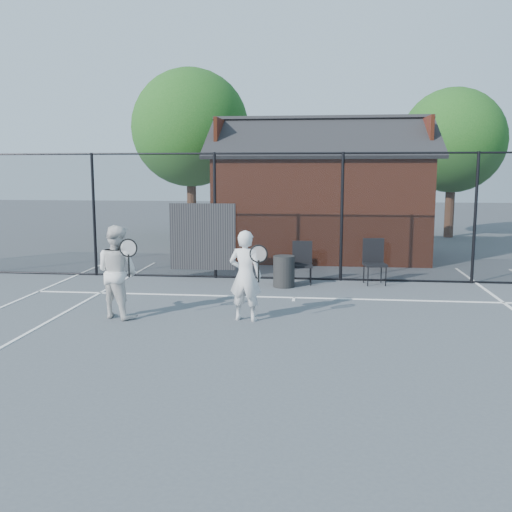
# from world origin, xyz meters

# --- Properties ---
(ground) EXTENTS (80.00, 80.00, 0.00)m
(ground) POSITION_xyz_m (0.00, 0.00, 0.00)
(ground) COLOR #494D53
(ground) RESTS_ON ground
(court_lines) EXTENTS (11.02, 18.00, 0.01)m
(court_lines) POSITION_xyz_m (0.00, -1.32, 0.01)
(court_lines) COLOR white
(court_lines) RESTS_ON ground
(fence) EXTENTS (22.04, 3.00, 3.00)m
(fence) POSITION_xyz_m (-0.30, 5.00, 1.45)
(fence) COLOR black
(fence) RESTS_ON ground
(clubhouse) EXTENTS (6.50, 4.36, 4.19)m
(clubhouse) POSITION_xyz_m (0.50, 9.00, 1.61)
(clubhouse) COLOR maroon
(clubhouse) RESTS_ON ground
(tree_left) EXTENTS (4.48, 4.48, 6.44)m
(tree_left) POSITION_xyz_m (-4.50, 13.50, 4.19)
(tree_left) COLOR #372416
(tree_left) RESTS_ON ground
(tree_right) EXTENTS (3.97, 3.97, 5.70)m
(tree_right) POSITION_xyz_m (5.50, 14.50, 3.71)
(tree_right) COLOR #372416
(tree_right) RESTS_ON ground
(player_front) EXTENTS (0.73, 0.57, 1.57)m
(player_front) POSITION_xyz_m (-0.76, 1.15, 0.79)
(player_front) COLOR silver
(player_front) RESTS_ON ground
(player_back) EXTENTS (0.98, 0.89, 1.63)m
(player_back) POSITION_xyz_m (-3.03, 1.12, 0.82)
(player_back) COLOR silver
(player_back) RESTS_ON ground
(chair_left) EXTENTS (0.49, 0.50, 0.95)m
(chair_left) POSITION_xyz_m (0.11, 4.45, 0.48)
(chair_left) COLOR black
(chair_left) RESTS_ON ground
(chair_right) EXTENTS (0.56, 0.58, 1.01)m
(chair_right) POSITION_xyz_m (1.76, 4.60, 0.51)
(chair_right) COLOR black
(chair_right) RESTS_ON ground
(waste_bin) EXTENTS (0.58, 0.58, 0.70)m
(waste_bin) POSITION_xyz_m (-0.28, 4.10, 0.35)
(waste_bin) COLOR black
(waste_bin) RESTS_ON ground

